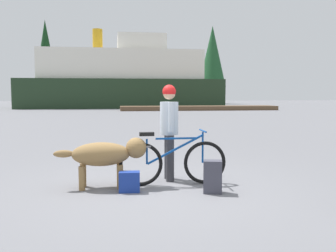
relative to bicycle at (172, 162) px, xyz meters
The scene contains 12 objects.
ground_plane 0.48m from the bicycle, 142.12° to the right, with size 160.00×160.00×0.00m, color slate.
bicycle is the anchor object (origin of this frame).
person_cyclist 0.71m from the bicycle, 90.10° to the left, with size 0.32×0.53×1.68m.
dog 1.09m from the bicycle, behind, with size 1.48×0.45×0.81m.
backpack 0.80m from the bicycle, 47.45° to the right, with size 0.28×0.20×0.50m, color #3F3F4C.
handbag_pannier 0.84m from the bicycle, 154.82° to the right, with size 0.32×0.18×0.32m, color navy.
dock_pier 29.14m from the bicycle, 75.99° to the left, with size 14.90×2.59×0.40m, color brown.
ferry_boat 36.40m from the bicycle, 89.91° to the left, with size 22.06×7.62×8.74m.
sailboat_moored 42.25m from the bicycle, 86.51° to the left, with size 6.16×1.72×7.40m.
pine_tree_far_left 54.07m from the bicycle, 101.98° to the left, with size 3.20×3.20×12.68m.
pine_tree_center 53.40m from the bicycle, 89.61° to the left, with size 2.82×2.82×8.49m.
pine_tree_far_right 53.22m from the bicycle, 74.12° to the left, with size 4.35×4.35×12.17m.
Camera 1 is at (-0.73, -5.78, 1.51)m, focal length 39.23 mm.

